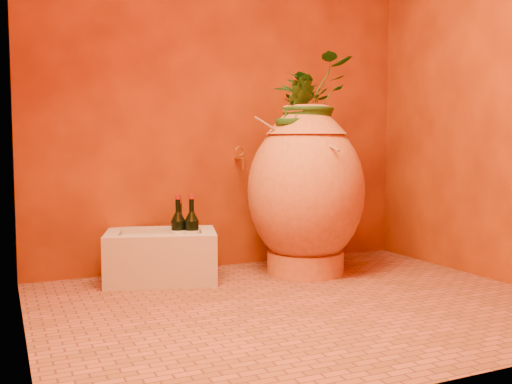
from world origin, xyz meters
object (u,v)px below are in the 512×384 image
wine_bottle_b (178,233)px  wine_bottle_a (180,232)px  stone_basin (161,257)px  amphora (306,191)px  wine_bottle_c (192,233)px  wall_tap (240,157)px

wine_bottle_b → wine_bottle_a: bearing=69.0°
wine_bottle_a → stone_basin: bearing=-148.6°
amphora → wine_bottle_c: bearing=173.9°
wine_bottle_b → wine_bottle_c: 0.08m
wine_bottle_a → wine_bottle_b: wine_bottle_b is taller
stone_basin → wine_bottle_b: size_ratio=2.09×
stone_basin → wine_bottle_a: size_ratio=2.37×
wine_bottle_a → wine_bottle_b: bearing=-111.0°
wine_bottle_a → wine_bottle_b: size_ratio=0.88×
wine_bottle_a → wine_bottle_c: size_ratio=0.87×
wine_bottle_a → wine_bottle_c: (0.02, -0.17, 0.02)m
wall_tap → amphora: bearing=-49.7°
stone_basin → wine_bottle_b: (0.09, -0.04, 0.14)m
amphora → wine_bottle_a: bearing=161.0°
amphora → wall_tap: size_ratio=6.87×
stone_basin → wine_bottle_c: wine_bottle_c is taller
stone_basin → wine_bottle_a: (0.14, 0.08, 0.13)m
wine_bottle_a → wine_bottle_b: (-0.05, -0.13, 0.01)m
wine_bottle_a → wall_tap: wall_tap is taller
wall_tap → wine_bottle_a: bearing=-167.8°
amphora → wine_bottle_a: (-0.71, 0.24, -0.24)m
amphora → wine_bottle_b: (-0.76, 0.12, -0.22)m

